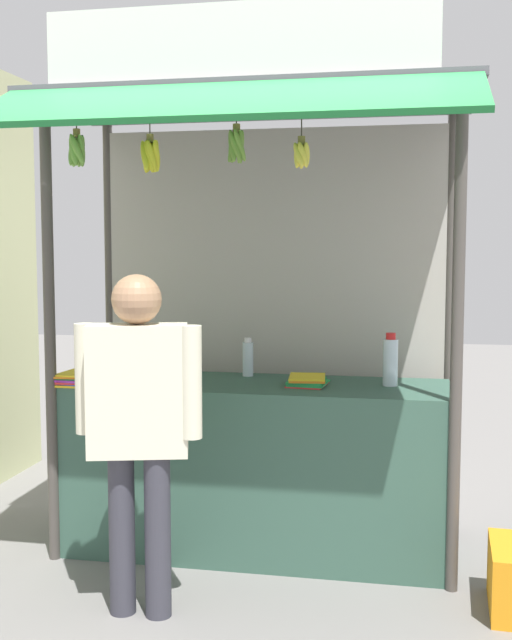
{
  "coord_description": "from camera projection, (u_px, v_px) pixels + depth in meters",
  "views": [
    {
      "loc": [
        0.83,
        -4.24,
        1.69
      ],
      "look_at": [
        0.0,
        0.0,
        1.3
      ],
      "focal_mm": 44.46,
      "sensor_mm": 36.0,
      "label": 1
    }
  ],
  "objects": [
    {
      "name": "water_bottle_far_left",
      "position": [
        390.0,
        361.0,
        4.28
      ],
      "size": [
        0.08,
        0.08,
        0.29
      ],
      "color": "silver",
      "rests_on": "stall_counter"
    },
    {
      "name": "ground_plane",
      "position": [
        256.0,
        549.0,
        4.46
      ],
      "size": [
        20.0,
        20.0,
        0.0
      ],
      "primitive_type": "plane",
      "color": "slate"
    },
    {
      "name": "banana_bunch_rightmost",
      "position": [
        236.0,
        146.0,
        3.83
      ],
      "size": [
        0.11,
        0.11,
        0.26
      ],
      "color": "#332D23"
    },
    {
      "name": "banana_bunch_inner_right",
      "position": [
        301.0,
        154.0,
        3.77
      ],
      "size": [
        0.09,
        0.09,
        0.29
      ],
      "color": "#332D23"
    },
    {
      "name": "magazine_stack_front_left",
      "position": [
        307.0,
        381.0,
        4.3
      ],
      "size": [
        0.22,
        0.27,
        0.05
      ],
      "color": "red",
      "rests_on": "stall_counter"
    },
    {
      "name": "water_bottle_center",
      "position": [
        248.0,
        358.0,
        4.6
      ],
      "size": [
        0.06,
        0.06,
        0.22
      ],
      "color": "silver",
      "rests_on": "stall_counter"
    },
    {
      "name": "banana_bunch_leftmost",
      "position": [
        150.0,
        156.0,
        3.92
      ],
      "size": [
        0.11,
        0.11,
        0.3
      ],
      "color": "#332D23"
    },
    {
      "name": "vendor_person",
      "position": [
        138.0,
        413.0,
        3.58
      ],
      "size": [
        0.6,
        0.3,
        1.58
      ],
      "rotation": [
        0.0,
        0.0,
        0.26
      ],
      "color": "#383842",
      "rests_on": "ground"
    },
    {
      "name": "stall_structure",
      "position": [
        262.0,
        241.0,
        4.46
      ],
      "size": [
        2.31,
        1.61,
        2.84
      ],
      "color": "#4C4742",
      "rests_on": "ground"
    },
    {
      "name": "stall_counter",
      "position": [
        256.0,
        467.0,
        4.42
      ],
      "size": [
        2.11,
        0.68,
        0.95
      ],
      "primitive_type": "cube",
      "color": "#385B4C",
      "rests_on": "ground"
    },
    {
      "name": "banana_bunch_inner_left",
      "position": [
        77.0,
        150.0,
        3.99
      ],
      "size": [
        0.11,
        0.11,
        0.26
      ],
      "color": "#332D23"
    },
    {
      "name": "water_bottle_mid_right",
      "position": [
        128.0,
        355.0,
        4.67
      ],
      "size": [
        0.07,
        0.07,
        0.25
      ],
      "color": "silver",
      "rests_on": "stall_counter"
    },
    {
      "name": "magazine_stack_front_right",
      "position": [
        79.0,
        378.0,
        4.34
      ],
      "size": [
        0.23,
        0.31,
        0.07
      ],
      "color": "yellow",
      "rests_on": "stall_counter"
    }
  ]
}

